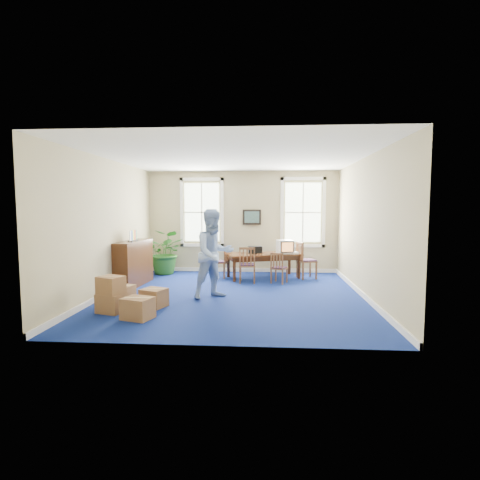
# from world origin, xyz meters

# --- Properties ---
(floor) EXTENTS (6.50, 6.50, 0.00)m
(floor) POSITION_xyz_m (0.00, 0.00, 0.00)
(floor) COLOR navy
(floor) RESTS_ON ground
(ceiling) EXTENTS (6.50, 6.50, 0.00)m
(ceiling) POSITION_xyz_m (0.00, 0.00, 3.20)
(ceiling) COLOR white
(ceiling) RESTS_ON ground
(wall_back) EXTENTS (6.50, 0.00, 6.50)m
(wall_back) POSITION_xyz_m (0.00, 3.25, 1.60)
(wall_back) COLOR tan
(wall_back) RESTS_ON ground
(wall_front) EXTENTS (6.50, 0.00, 6.50)m
(wall_front) POSITION_xyz_m (0.00, -3.25, 1.60)
(wall_front) COLOR tan
(wall_front) RESTS_ON ground
(wall_left) EXTENTS (0.00, 6.50, 6.50)m
(wall_left) POSITION_xyz_m (-3.00, 0.00, 1.60)
(wall_left) COLOR tan
(wall_left) RESTS_ON ground
(wall_right) EXTENTS (0.00, 6.50, 6.50)m
(wall_right) POSITION_xyz_m (3.00, 0.00, 1.60)
(wall_right) COLOR tan
(wall_right) RESTS_ON ground
(baseboard_back) EXTENTS (6.00, 0.04, 0.12)m
(baseboard_back) POSITION_xyz_m (0.00, 3.22, 0.06)
(baseboard_back) COLOR white
(baseboard_back) RESTS_ON ground
(baseboard_left) EXTENTS (0.04, 6.50, 0.12)m
(baseboard_left) POSITION_xyz_m (-2.97, 0.00, 0.06)
(baseboard_left) COLOR white
(baseboard_left) RESTS_ON ground
(baseboard_right) EXTENTS (0.04, 6.50, 0.12)m
(baseboard_right) POSITION_xyz_m (2.97, 0.00, 0.06)
(baseboard_right) COLOR white
(baseboard_right) RESTS_ON ground
(window_left) EXTENTS (1.40, 0.12, 2.20)m
(window_left) POSITION_xyz_m (-1.30, 3.23, 1.90)
(window_left) COLOR white
(window_left) RESTS_ON ground
(window_right) EXTENTS (1.40, 0.12, 2.20)m
(window_right) POSITION_xyz_m (1.90, 3.23, 1.90)
(window_right) COLOR white
(window_right) RESTS_ON ground
(wall_picture) EXTENTS (0.58, 0.06, 0.48)m
(wall_picture) POSITION_xyz_m (0.30, 3.20, 1.75)
(wall_picture) COLOR black
(wall_picture) RESTS_ON ground
(conference_table) EXTENTS (2.32, 1.57, 0.72)m
(conference_table) POSITION_xyz_m (0.68, 2.21, 0.36)
(conference_table) COLOR #40210F
(conference_table) RESTS_ON ground
(crt_tv) EXTENTS (0.54, 0.56, 0.39)m
(crt_tv) POSITION_xyz_m (1.30, 2.26, 0.92)
(crt_tv) COLOR #B7B7BC
(crt_tv) RESTS_ON conference_table
(game_console) EXTENTS (0.18, 0.22, 0.05)m
(game_console) POSITION_xyz_m (1.59, 2.21, 0.75)
(game_console) COLOR white
(game_console) RESTS_ON conference_table
(equipment_bag) EXTENTS (0.42, 0.30, 0.20)m
(equipment_bag) POSITION_xyz_m (0.43, 2.26, 0.82)
(equipment_bag) COLOR black
(equipment_bag) RESTS_ON conference_table
(chair_near_left) EXTENTS (0.46, 0.46, 1.00)m
(chair_near_left) POSITION_xyz_m (0.24, 1.49, 0.50)
(chair_near_left) COLOR brown
(chair_near_left) RESTS_ON ground
(chair_near_right) EXTENTS (0.50, 0.50, 0.85)m
(chair_near_right) POSITION_xyz_m (1.11, 1.49, 0.42)
(chair_near_right) COLOR brown
(chair_near_right) RESTS_ON ground
(chair_end_left) EXTENTS (0.52, 0.52, 0.94)m
(chair_end_left) POSITION_xyz_m (-0.58, 2.21, 0.47)
(chair_end_left) COLOR brown
(chair_end_left) RESTS_ON ground
(chair_end_right) EXTENTS (0.60, 0.60, 1.06)m
(chair_end_right) POSITION_xyz_m (1.93, 2.21, 0.53)
(chair_end_right) COLOR brown
(chair_end_right) RESTS_ON ground
(man) EXTENTS (1.25, 1.21, 2.02)m
(man) POSITION_xyz_m (-0.43, -0.29, 1.01)
(man) COLOR #8FACDC
(man) RESTS_ON ground
(credenza) EXTENTS (0.59, 1.64, 1.26)m
(credenza) POSITION_xyz_m (-2.75, 0.92, 0.63)
(credenza) COLOR #40210F
(credenza) RESTS_ON ground
(brochure_rack) EXTENTS (0.38, 0.67, 0.30)m
(brochure_rack) POSITION_xyz_m (-2.73, 0.92, 1.41)
(brochure_rack) COLOR #99999E
(brochure_rack) RESTS_ON credenza
(potted_plant) EXTENTS (1.39, 1.26, 1.37)m
(potted_plant) POSITION_xyz_m (-2.33, 2.66, 0.69)
(potted_plant) COLOR #225A1B
(potted_plant) RESTS_ON ground
(cardboard_boxes) EXTENTS (1.66, 1.66, 0.75)m
(cardboard_boxes) POSITION_xyz_m (-2.09, -1.52, 0.38)
(cardboard_boxes) COLOR #8F613B
(cardboard_boxes) RESTS_ON ground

